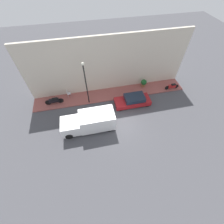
# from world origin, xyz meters

# --- Properties ---
(ground_plane) EXTENTS (60.00, 60.00, 0.00)m
(ground_plane) POSITION_xyz_m (0.00, 0.00, 0.00)
(ground_plane) COLOR #47474C
(sidewalk) EXTENTS (2.21, 18.80, 0.12)m
(sidewalk) POSITION_xyz_m (4.61, 0.00, 0.06)
(sidewalk) COLOR #934C47
(sidewalk) RESTS_ON ground_plane
(building_facade) EXTENTS (0.30, 18.80, 6.87)m
(building_facade) POSITION_xyz_m (5.87, 0.00, 3.44)
(building_facade) COLOR beige
(building_facade) RESTS_ON ground_plane
(parked_car) EXTENTS (1.68, 4.17, 1.27)m
(parked_car) POSITION_xyz_m (2.43, -2.20, 0.61)
(parked_car) COLOR maroon
(parked_car) RESTS_ON ground_plane
(delivery_van) EXTENTS (1.95, 5.33, 2.04)m
(delivery_van) POSITION_xyz_m (0.12, 3.17, 1.04)
(delivery_van) COLOR white
(delivery_van) RESTS_ON ground_plane
(motorcycle_red) EXTENTS (0.30, 1.85, 0.73)m
(motorcycle_red) POSITION_xyz_m (3.89, -7.94, 0.51)
(motorcycle_red) COLOR #B21E1E
(motorcycle_red) RESTS_ON sidewalk
(motorcycle_black) EXTENTS (0.30, 2.10, 0.85)m
(motorcycle_black) POSITION_xyz_m (4.34, 6.86, 0.59)
(motorcycle_black) COLOR black
(motorcycle_black) RESTS_ON sidewalk
(streetlamp) EXTENTS (0.31, 0.31, 5.38)m
(streetlamp) POSITION_xyz_m (3.72, 2.86, 3.43)
(streetlamp) COLOR black
(streetlamp) RESTS_ON sidewalk
(potted_plant) EXTENTS (0.72, 0.72, 1.05)m
(potted_plant) POSITION_xyz_m (5.10, -4.48, 0.70)
(potted_plant) COLOR brown
(potted_plant) RESTS_ON sidewalk
(cafe_chair) EXTENTS (0.40, 0.40, 0.93)m
(cafe_chair) POSITION_xyz_m (5.29, 5.21, 0.63)
(cafe_chair) COLOR silver
(cafe_chair) RESTS_ON sidewalk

